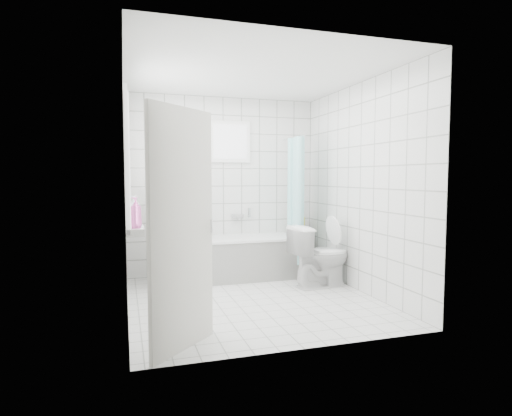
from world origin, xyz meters
name	(u,v)px	position (x,y,z in m)	size (l,w,h in m)	color
ground	(253,300)	(0.00, 0.00, 0.00)	(3.00, 3.00, 0.00)	white
ceiling	(253,73)	(0.00, 0.00, 2.60)	(3.00, 3.00, 0.00)	white
wall_back	(223,186)	(0.00, 1.50, 1.30)	(2.80, 0.02, 2.60)	white
wall_front	(306,194)	(0.00, -1.50, 1.30)	(2.80, 0.02, 2.60)	white
wall_left	(125,190)	(-1.40, 0.00, 1.30)	(0.02, 3.00, 2.60)	white
wall_right	(360,188)	(1.40, 0.00, 1.30)	(0.02, 3.00, 2.60)	white
window_left	(129,162)	(-1.35, 0.30, 1.60)	(0.01, 0.90, 1.40)	white
window_back	(231,142)	(0.10, 1.46, 1.95)	(0.50, 0.01, 0.50)	white
window_sill	(134,228)	(-1.31, 0.30, 0.86)	(0.18, 1.02, 0.08)	white
door	(182,230)	(-0.96, -1.20, 1.00)	(0.04, 0.80, 2.00)	silver
bathtub	(237,257)	(0.10, 1.12, 0.29)	(1.82, 0.77, 0.58)	white
partition_wall	(167,228)	(-0.88, 1.07, 0.75)	(0.15, 0.85, 1.50)	white
tiled_ledge	(298,252)	(1.14, 1.38, 0.28)	(0.40, 0.24, 0.55)	white
toilet	(321,256)	(1.03, 0.33, 0.41)	(0.45, 0.79, 0.81)	white
curtain_rod	(293,138)	(0.95, 1.10, 2.00)	(0.02, 0.02, 0.80)	silver
shower_curtain	(296,200)	(0.95, 0.97, 1.10)	(0.14, 0.48, 1.78)	#46CDC8
tub_faucet	(237,216)	(0.20, 1.46, 0.85)	(0.18, 0.06, 0.06)	silver
sill_bottles	(135,213)	(-1.30, 0.18, 1.04)	(0.18, 0.62, 0.32)	silver
ledge_bottles	(300,227)	(1.16, 1.33, 0.67)	(0.19, 0.14, 0.27)	#199851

